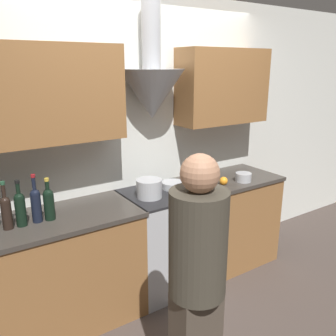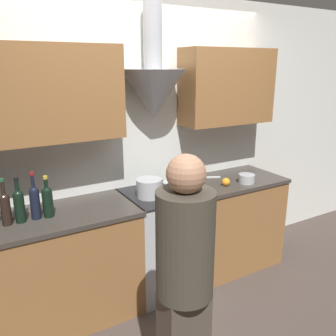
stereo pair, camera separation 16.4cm
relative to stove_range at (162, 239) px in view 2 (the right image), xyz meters
name	(u,v)px [view 2 (the right image)]	position (x,y,z in m)	size (l,w,h in m)	color
ground_plane	(181,303)	(0.00, -0.33, -0.46)	(12.00, 12.00, 0.00)	#423833
wall_back	(140,127)	(-0.08, 0.27, 1.00)	(8.40, 0.55, 2.60)	silver
counter_left	(47,271)	(-1.03, 0.00, 0.00)	(1.42, 0.62, 0.92)	brown
counter_right	(230,221)	(0.80, 0.00, 0.00)	(0.96, 0.62, 0.92)	brown
stove_range	(162,239)	(0.00, 0.00, 0.00)	(0.65, 0.60, 0.92)	#A8AAAF
wine_bottle_4	(5,207)	(-1.26, -0.02, 0.59)	(0.07, 0.07, 0.34)	black
wine_bottle_5	(19,204)	(-1.17, -0.02, 0.59)	(0.07, 0.07, 0.33)	black
wine_bottle_6	(35,200)	(-1.06, -0.01, 0.60)	(0.07, 0.07, 0.35)	black
wine_bottle_7	(47,200)	(-0.97, -0.02, 0.59)	(0.08, 0.08, 0.31)	black
stock_pot	(149,188)	(-0.15, -0.04, 0.54)	(0.22, 0.22, 0.16)	#A8AAAF
mixing_bowl	(174,185)	(0.15, 0.04, 0.49)	(0.20, 0.20, 0.06)	#A8AAAF
orange_fruit	(226,182)	(0.60, -0.14, 0.49)	(0.08, 0.08, 0.08)	orange
saucepan	(247,179)	(0.83, -0.17, 0.50)	(0.15, 0.15, 0.08)	#A8AAAF
chefs_knife	(209,177)	(0.61, 0.14, 0.46)	(0.22, 0.11, 0.01)	silver
person_foreground_left	(185,281)	(-0.52, -1.17, 0.42)	(0.31, 0.31, 1.59)	#473D33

